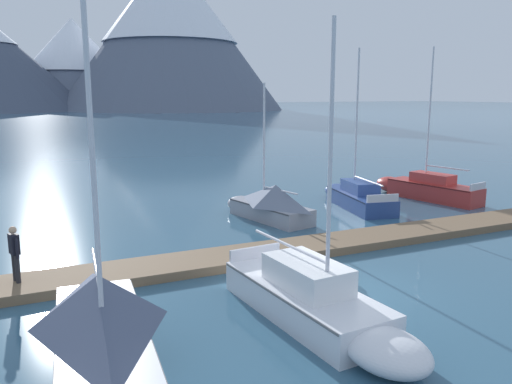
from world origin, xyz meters
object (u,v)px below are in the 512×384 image
Objects in this scene: person_on_dock at (14,250)px; mooring_buoy_channel_marker at (344,274)px; sailboat_second_berth at (103,337)px; sailboat_mid_dock_port at (318,303)px; sailboat_mid_dock_starboard at (270,203)px; sailboat_far_berth at (356,196)px; sailboat_outer_slip at (425,188)px.

mooring_buoy_channel_marker is at bearing -22.01° from person_on_dock.
mooring_buoy_channel_marker is (7.80, 2.44, -0.75)m from sailboat_second_berth.
sailboat_second_berth is at bearing -77.62° from person_on_dock.
person_on_dock is (-6.67, 5.92, 0.68)m from sailboat_mid_dock_port.
sailboat_second_berth is 6.30m from person_on_dock.
sailboat_mid_dock_port is 14.65× the size of mooring_buoy_channel_marker.
sailboat_mid_dock_starboard is 11.84m from person_on_dock.
sailboat_second_berth reaches higher than sailboat_mid_dock_starboard.
sailboat_mid_dock_starboard is (4.29, 10.38, 0.22)m from sailboat_mid_dock_port.
mooring_buoy_channel_marker is at bearing 41.88° from sailboat_mid_dock_port.
sailboat_mid_dock_port is 8.95m from person_on_dock.
sailboat_far_berth is 11.31m from mooring_buoy_channel_marker.
sailboat_second_berth is 22.58m from sailboat_outer_slip.
sailboat_mid_dock_starboard is 12.32× the size of mooring_buoy_channel_marker.
mooring_buoy_channel_marker is (2.48, 2.22, -0.36)m from sailboat_mid_dock_port.
person_on_dock is at bearing -157.86° from sailboat_mid_dock_starboard.
sailboat_far_berth is 0.97× the size of sailboat_outer_slip.
sailboat_second_berth is 1.12× the size of sailboat_far_berth.
sailboat_far_berth is at bearing 36.58° from sailboat_second_berth.
sailboat_mid_dock_starboard is at bearing 77.48° from mooring_buoy_channel_marker.
sailboat_second_berth is 1.09× the size of sailboat_outer_slip.
sailboat_mid_dock_starboard is at bearing 22.14° from person_on_dock.
sailboat_far_berth is 17.13m from person_on_dock.
person_on_dock is (-21.08, -4.83, 0.65)m from sailboat_outer_slip.
sailboat_outer_slip is (4.71, -0.17, 0.06)m from sailboat_far_berth.
sailboat_mid_dock_port is 0.90× the size of sailboat_outer_slip.
sailboat_mid_dock_port is at bearing 2.40° from sailboat_second_berth.
sailboat_mid_dock_port is 14.61m from sailboat_far_berth.
sailboat_outer_slip is (10.12, 0.37, -0.19)m from sailboat_mid_dock_starboard.
person_on_dock is at bearing -163.00° from sailboat_far_berth.
sailboat_mid_dock_port is at bearing -131.59° from sailboat_far_berth.
sailboat_far_berth is (5.41, 0.54, -0.25)m from sailboat_mid_dock_starboard.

